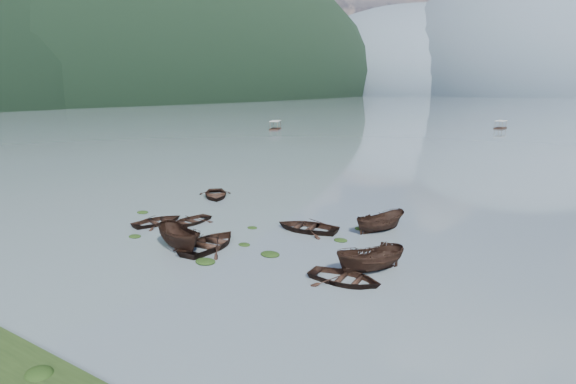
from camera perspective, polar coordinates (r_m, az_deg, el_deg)
The scene contains 23 objects.
ground_plane at distance 29.77m, azimuth -12.44°, elevation -8.17°, with size 2400.00×2400.00×0.00m, color slate.
left_ridge_far at distance 567.93m, azimuth -30.23°, elevation 10.15°, with size 560.00×1400.00×380.00m, color black.
haze_mtn_a at distance 961.30m, azimuth 15.35°, elevation 11.85°, with size 520.00×520.00×280.00m, color #475666.
haze_mtn_b at distance 923.15m, azimuth 27.51°, elevation 10.85°, with size 520.00×520.00×340.00m, color #475666.
rowboat_0 at distance 37.12m, azimuth -12.32°, elevation -3.91°, with size 2.74×3.83×0.79m, color black.
rowboat_1 at distance 37.60m, azimuth -16.18°, elevation -3.91°, with size 2.90×4.06×0.84m, color black.
rowboat_2 at distance 31.45m, azimuth -13.49°, elevation -7.06°, with size 1.85×4.91×1.90m, color black.
rowboat_3 at distance 31.32m, azimuth -9.84°, elevation -6.97°, with size 3.64×5.10×1.06m, color black.
rowboat_4 at distance 25.86m, azimuth 7.22°, elevation -11.28°, with size 3.01×4.21×0.87m, color black.
rowboat_5 at distance 27.43m, azimuth 10.39°, elevation -9.94°, with size 1.73×4.59×1.77m, color black.
rowboat_6 at distance 45.49m, azimuth -9.19°, elevation -0.66°, with size 3.33×4.66×0.97m, color black.
rowboat_7 at distance 34.51m, azimuth 2.45°, elevation -4.90°, with size 3.46×4.85×1.00m, color black.
rowboat_8 at distance 35.05m, azimuth 11.59°, elevation -4.88°, with size 1.65×4.39×1.70m, color black.
weed_clump_0 at distance 34.87m, azimuth -18.87°, elevation -5.42°, with size 0.97×0.79×0.21m, color black.
weed_clump_1 at distance 31.48m, azimuth -5.57°, elevation -6.73°, with size 0.88×0.70×0.19m, color black.
weed_clump_2 at distance 28.76m, azimuth -10.44°, elevation -8.84°, with size 1.35×1.08×0.29m, color black.
weed_clump_3 at distance 32.39m, azimuth 6.70°, elevation -6.19°, with size 0.99×0.84×0.22m, color black.
weed_clump_4 at distance 29.53m, azimuth -2.28°, elevation -8.04°, with size 1.33×1.05×0.27m, color black.
weed_clump_5 at distance 41.29m, azimuth -17.98°, elevation -2.54°, with size 1.06×0.86×0.22m, color black.
weed_clump_6 at distance 35.16m, azimuth -4.56°, elevation -4.59°, with size 0.83×0.69×0.17m, color black.
weed_clump_7 at distance 35.22m, azimuth 9.25°, elevation -4.69°, with size 1.02×0.82×0.22m, color black.
pontoon_left at distance 121.21m, azimuth -1.62°, elevation 7.93°, with size 2.42×5.80×2.22m, color black, non-canonical shape.
pontoon_centre at distance 137.14m, azimuth 25.35°, elevation 7.29°, with size 2.26×5.44×2.08m, color black, non-canonical shape.
Camera 1 is at (19.72, -19.64, 10.56)m, focal length 28.00 mm.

